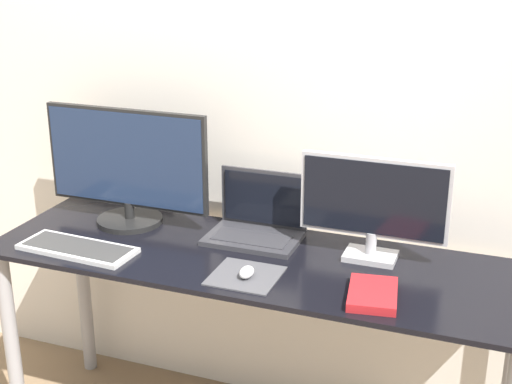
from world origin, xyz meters
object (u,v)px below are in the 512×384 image
monitor_left (127,168)px  book (373,294)px  monitor_right (374,204)px  mouse (247,272)px  keyboard (77,248)px  laptop (257,222)px

monitor_left → book: bearing=-15.6°
monitor_right → monitor_left: bearing=-180.0°
mouse → book: 0.40m
keyboard → monitor_right: bearing=16.9°
laptop → mouse: size_ratio=4.70×
keyboard → book: bearing=0.9°
keyboard → mouse: (0.62, 0.01, 0.01)m
mouse → book: (0.40, 0.01, -0.01)m
mouse → book: mouse is taller
mouse → keyboard: bearing=-179.5°
monitor_right → keyboard: bearing=-163.1°
mouse → laptop: bearing=104.7°
monitor_right → mouse: monitor_right is taller
monitor_left → mouse: monitor_left is taller
monitor_right → laptop: monitor_right is taller
laptop → book: size_ratio=1.44×
book → laptop: bearing=146.8°
keyboard → book: (1.02, 0.02, 0.00)m
monitor_right → laptop: 0.45m
keyboard → laptop: bearing=32.0°
monitor_right → laptop: size_ratio=1.50×
monitor_right → keyboard: size_ratio=1.17×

